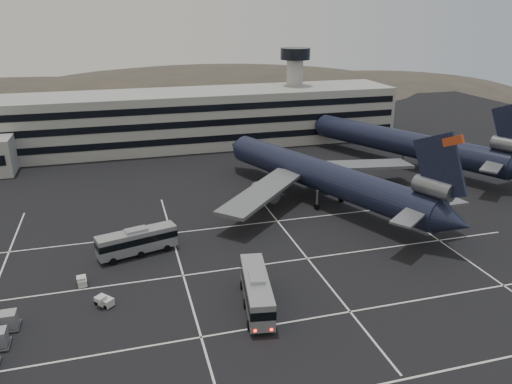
# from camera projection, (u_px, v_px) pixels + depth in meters

# --- Properties ---
(ground) EXTENTS (260.00, 260.00, 0.00)m
(ground) POSITION_uv_depth(u_px,v_px,m) (233.00, 284.00, 65.53)
(ground) COLOR black
(ground) RESTS_ON ground
(lane_markings) EXTENTS (90.00, 55.62, 0.01)m
(lane_markings) POSITION_uv_depth(u_px,v_px,m) (239.00, 280.00, 66.42)
(lane_markings) COLOR silver
(lane_markings) RESTS_ON ground
(terminal) EXTENTS (125.00, 26.00, 24.00)m
(terminal) POSITION_uv_depth(u_px,v_px,m) (157.00, 122.00, 126.54)
(terminal) COLOR gray
(terminal) RESTS_ON ground
(hills) EXTENTS (352.00, 180.00, 44.00)m
(hills) POSITION_uv_depth(u_px,v_px,m) (186.00, 115.00, 227.67)
(hills) COLOR #38332B
(hills) RESTS_ON ground
(trijet_main) EXTENTS (43.93, 55.16, 18.08)m
(trijet_main) POSITION_uv_depth(u_px,v_px,m) (325.00, 176.00, 90.73)
(trijet_main) COLOR black
(trijet_main) RESTS_ON ground
(trijet_far) EXTENTS (32.34, 54.01, 18.08)m
(trijet_far) POSITION_uv_depth(u_px,v_px,m) (408.00, 143.00, 112.42)
(trijet_far) COLOR black
(trijet_far) RESTS_ON ground
(bus_near) EXTENTS (4.80, 12.75, 4.40)m
(bus_near) POSITION_uv_depth(u_px,v_px,m) (257.00, 289.00, 59.79)
(bus_near) COLOR gray
(bus_near) RESTS_ON ground
(bus_far) EXTENTS (11.92, 5.61, 4.10)m
(bus_far) POSITION_uv_depth(u_px,v_px,m) (137.00, 240.00, 72.68)
(bus_far) COLOR gray
(bus_far) RESTS_ON ground
(tug_a) EXTENTS (1.49, 2.22, 1.34)m
(tug_a) POSITION_uv_depth(u_px,v_px,m) (82.00, 281.00, 65.12)
(tug_a) COLOR beige
(tug_a) RESTS_ON ground
(tug_b) EXTENTS (2.52, 2.61, 1.46)m
(tug_b) POSITION_uv_depth(u_px,v_px,m) (105.00, 301.00, 60.64)
(tug_b) COLOR beige
(tug_b) RESTS_ON ground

